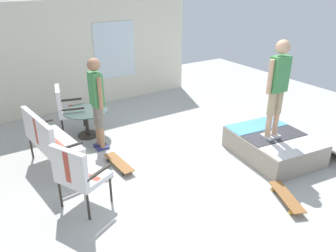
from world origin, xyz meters
TOP-DOWN VIEW (x-y plane):
  - ground_plane at (0.00, 0.00)m, footprint 12.00×12.00m
  - house_facade at (3.80, 0.49)m, footprint 0.23×6.00m
  - skate_ramp at (-0.67, -1.57)m, footprint 1.71×1.93m
  - patio_bench at (1.09, 2.06)m, footprint 1.31×0.70m
  - patio_chair_near_house at (2.36, 1.35)m, footprint 0.73×0.68m
  - patio_chair_by_wall at (-0.24, 1.99)m, footprint 0.80×0.77m
  - patio_table at (2.02, 1.06)m, footprint 0.90×0.90m
  - person_watching at (1.36, 1.03)m, footprint 0.48×0.24m
  - person_skater at (-0.68, -1.41)m, footprint 0.25×0.48m
  - skateboard_by_bench at (0.51, 1.05)m, footprint 0.81×0.24m
  - skateboard_spare at (-1.74, -0.64)m, footprint 0.81×0.50m

SIDE VIEW (x-z plane):
  - ground_plane at x=0.00m, z-range -0.10..0.00m
  - skateboard_by_bench at x=0.51m, z-range 0.03..0.14m
  - skateboard_spare at x=-1.74m, z-range 0.03..0.14m
  - skate_ramp at x=-0.67m, z-range 0.00..0.43m
  - patio_table at x=2.02m, z-range 0.12..0.69m
  - patio_chair_near_house at x=2.36m, z-range 0.10..1.12m
  - patio_chair_by_wall at x=-0.24m, z-range 0.10..1.12m
  - patio_bench at x=1.09m, z-range 0.11..1.13m
  - person_watching at x=1.36m, z-range 0.16..1.93m
  - house_facade at x=3.80m, z-range 0.00..2.61m
  - person_skater at x=-0.68m, z-range 0.58..2.31m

